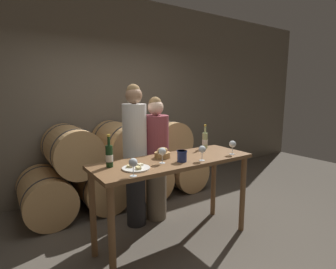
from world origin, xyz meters
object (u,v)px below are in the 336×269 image
at_px(cheese_plate, 136,168).
at_px(wine_glass_right, 233,144).
at_px(wine_glass_far_left, 133,163).
at_px(bread_basket, 162,154).
at_px(person_left, 135,154).
at_px(person_right, 156,158).
at_px(wine_glass_left, 162,152).
at_px(wine_bottle_white, 205,140).
at_px(wine_glass_center, 202,150).
at_px(blue_crock, 182,156).
at_px(wine_bottle_red, 109,156).
at_px(tasting_table, 174,172).

relative_size(cheese_plate, wine_glass_right, 1.65).
bearing_deg(wine_glass_far_left, bread_basket, 35.45).
height_order(person_left, person_right, person_left).
height_order(person_right, wine_glass_left, person_right).
bearing_deg(wine_glass_right, wine_glass_far_left, -176.88).
height_order(wine_bottle_white, wine_glass_right, wine_bottle_white).
bearing_deg(wine_glass_right, wine_glass_left, 171.10).
xyz_separation_m(person_left, person_right, (0.30, -0.00, -0.10)).
bearing_deg(wine_glass_center, wine_glass_right, 1.75).
bearing_deg(wine_glass_left, person_left, 87.89).
bearing_deg(blue_crock, wine_glass_right, -6.16).
bearing_deg(wine_bottle_red, wine_bottle_white, 4.88).
bearing_deg(tasting_table, cheese_plate, -170.12).
bearing_deg(wine_glass_center, blue_crock, 156.32).
bearing_deg(wine_glass_right, wine_bottle_white, 96.07).
xyz_separation_m(bread_basket, wine_glass_center, (0.28, -0.33, 0.07)).
relative_size(cheese_plate, wine_glass_far_left, 1.65).
height_order(person_right, wine_bottle_white, person_right).
xyz_separation_m(person_right, wine_glass_far_left, (-0.75, -0.86, 0.25)).
bearing_deg(wine_bottle_white, tasting_table, -160.51).
relative_size(blue_crock, cheese_plate, 0.44).
xyz_separation_m(blue_crock, cheese_plate, (-0.51, 0.04, -0.05)).
xyz_separation_m(wine_bottle_red, wine_bottle_white, (1.31, 0.11, -0.01)).
xyz_separation_m(person_right, wine_glass_center, (0.07, -0.81, 0.25)).
xyz_separation_m(wine_bottle_white, wine_glass_left, (-0.82, -0.28, 0.01)).
height_order(wine_glass_left, wine_glass_center, same).
bearing_deg(bread_basket, wine_glass_left, -122.90).
relative_size(blue_crock, wine_glass_right, 0.72).
distance_m(bread_basket, wine_glass_left, 0.23).
relative_size(wine_bottle_white, wine_glass_far_left, 1.90).
relative_size(wine_bottle_red, wine_glass_left, 1.98).
height_order(tasting_table, wine_glass_center, wine_glass_center).
height_order(wine_bottle_red, wine_glass_far_left, wine_bottle_red).
distance_m(person_left, blue_crock, 0.75).
distance_m(bread_basket, wine_glass_center, 0.44).
bearing_deg(cheese_plate, person_left, 63.97).
height_order(person_left, blue_crock, person_left).
distance_m(wine_glass_far_left, wine_glass_left, 0.47).
bearing_deg(wine_glass_far_left, wine_glass_center, 3.90).
xyz_separation_m(bread_basket, wine_glass_left, (-0.12, -0.18, 0.07)).
bearing_deg(wine_glass_far_left, wine_bottle_red, 99.75).
bearing_deg(tasting_table, wine_glass_far_left, -156.76).
bearing_deg(person_right, wine_glass_left, -116.27).
bearing_deg(person_left, wine_bottle_white, -25.03).
bearing_deg(tasting_table, person_left, 105.77).
relative_size(bread_basket, wine_glass_far_left, 1.08).
bearing_deg(person_left, person_right, -0.01).
xyz_separation_m(wine_bottle_red, wine_glass_left, (0.49, -0.17, 0.01)).
bearing_deg(wine_glass_center, person_right, 95.21).
height_order(wine_bottle_white, cheese_plate, wine_bottle_white).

